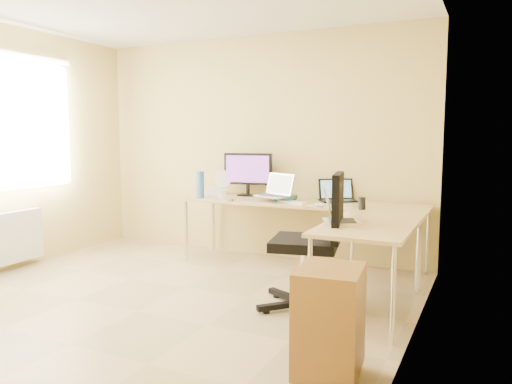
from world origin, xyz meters
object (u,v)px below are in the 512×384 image
at_px(mug, 223,194).
at_px(cabinet, 329,320).
at_px(monitor, 248,174).
at_px(desk_fan, 225,183).
at_px(laptop_return, 342,208).
at_px(water_bottle, 200,185).
at_px(office_chair, 305,249).
at_px(keyboard, 291,202).
at_px(laptop_black, 338,190).
at_px(desk_return, 369,267).
at_px(desk_main, 301,235).
at_px(laptop_center, 274,185).

bearing_deg(mug, cabinet, -47.52).
xyz_separation_m(monitor, cabinet, (1.77, -2.45, -0.62)).
height_order(desk_fan, laptop_return, desk_fan).
xyz_separation_m(water_bottle, office_chair, (1.60, -0.94, -0.38)).
bearing_deg(keyboard, laptop_black, 58.27).
distance_m(monitor, mug, 0.45).
bearing_deg(water_bottle, laptop_return, -24.20).
bearing_deg(laptop_return, desk_return, -92.55).
bearing_deg(mug, desk_main, 11.80).
xyz_separation_m(laptop_center, desk_fan, (-0.78, 0.32, -0.04)).
distance_m(desk_fan, cabinet, 3.25).
bearing_deg(laptop_black, monitor, 144.83).
distance_m(laptop_center, laptop_return, 1.41).
relative_size(laptop_black, mug, 3.46).
bearing_deg(laptop_center, keyboard, 14.35).
bearing_deg(laptop_return, water_bottle, 44.53).
distance_m(desk_return, cabinet, 1.25).
distance_m(laptop_center, desk_fan, 0.84).
distance_m(monitor, water_bottle, 0.58).
bearing_deg(laptop_black, desk_fan, 145.11).
relative_size(desk_main, laptop_center, 6.94).
relative_size(laptop_center, water_bottle, 1.26).
height_order(laptop_center, office_chair, office_chair).
height_order(monitor, office_chair, monitor).
bearing_deg(cabinet, desk_main, 108.30).
bearing_deg(laptop_return, monitor, 28.35).
relative_size(desk_main, water_bottle, 8.74).
relative_size(laptop_center, laptop_return, 1.07).
xyz_separation_m(desk_return, monitor, (-1.71, 1.20, 0.62)).
distance_m(laptop_center, laptop_black, 0.70).
distance_m(monitor, keyboard, 0.80).
relative_size(water_bottle, desk_fan, 1.12).
xyz_separation_m(laptop_return, cabinet, (0.27, -1.17, -0.49)).
bearing_deg(desk_main, keyboard, -111.79).
distance_m(monitor, laptop_return, 1.97).
xyz_separation_m(water_bottle, laptop_return, (1.88, -0.85, -0.03)).
relative_size(desk_return, desk_fan, 4.82).
xyz_separation_m(mug, desk_fan, (-0.19, 0.38, 0.08)).
bearing_deg(water_bottle, desk_return, -20.20).
bearing_deg(cabinet, keyboard, 111.08).
relative_size(laptop_return, cabinet, 0.57).
distance_m(keyboard, laptop_return, 1.24).
relative_size(keyboard, desk_fan, 1.46).
bearing_deg(desk_return, water_bottle, 159.80).
xyz_separation_m(desk_return, mug, (-1.84, 0.82, 0.42)).
height_order(desk_main, desk_return, same).
bearing_deg(laptop_black, desk_main, 172.09).
bearing_deg(laptop_center, office_chair, -31.89).
bearing_deg(water_bottle, desk_main, 11.38).
bearing_deg(laptop_black, laptop_return, -106.25).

